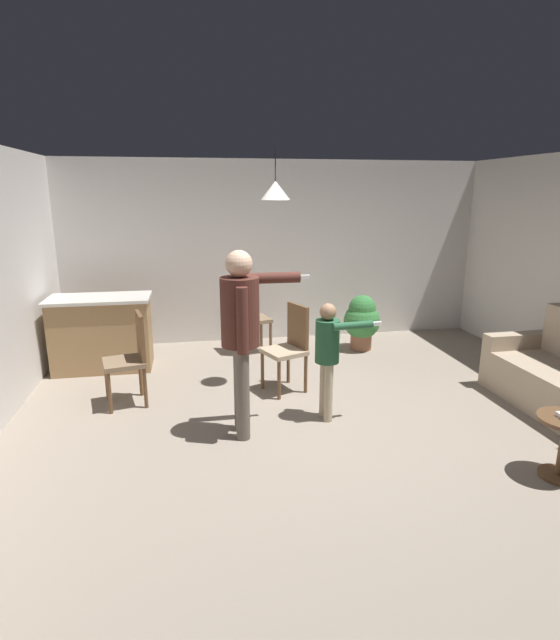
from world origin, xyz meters
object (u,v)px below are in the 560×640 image
object	(u,v)px
potted_plant_corner	(362,320)
dining_chair_by_counter	(131,355)
person_adult	(242,324)
dining_chair_near_wall	(289,345)
dining_chair_centre_back	(249,315)
person_child	(328,348)
kitchen_counter	(102,333)

from	to	relation	value
potted_plant_corner	dining_chair_by_counter	bearing A→B (deg)	-155.65
person_adult	dining_chair_near_wall	distance (m)	1.30
dining_chair_centre_back	potted_plant_corner	bearing A→B (deg)	71.14
person_child	dining_chair_near_wall	world-z (taller)	person_child
potted_plant_corner	dining_chair_near_wall	bearing A→B (deg)	-135.42
dining_chair_near_wall	potted_plant_corner	bearing A→B (deg)	-67.79
person_child	potted_plant_corner	bearing A→B (deg)	146.81
person_child	dining_chair_by_counter	bearing A→B (deg)	-116.08
kitchen_counter	dining_chair_near_wall	world-z (taller)	dining_chair_near_wall
dining_chair_by_counter	dining_chair_near_wall	bearing A→B (deg)	-100.18
person_child	dining_chair_near_wall	size ratio (longest dim) A/B	1.20
kitchen_counter	person_child	world-z (taller)	person_child
person_adult	dining_chair_centre_back	xyz separation A→B (m)	(0.34, 2.46, -0.54)
person_child	dining_chair_centre_back	bearing A→B (deg)	-172.84
dining_chair_by_counter	dining_chair_centre_back	size ratio (longest dim) A/B	1.00
person_child	dining_chair_centre_back	world-z (taller)	person_child
dining_chair_centre_back	potted_plant_corner	distance (m)	1.63
dining_chair_centre_back	potted_plant_corner	size ratio (longest dim) A/B	1.24
potted_plant_corner	person_child	bearing A→B (deg)	-117.43
kitchen_counter	person_adult	bearing A→B (deg)	-52.96
dining_chair_by_counter	dining_chair_centre_back	xyz separation A→B (m)	(1.45, 1.54, 0.00)
person_child	dining_chair_centre_back	xyz separation A→B (m)	(-0.52, 2.27, -0.20)
dining_chair_near_wall	person_child	bearing A→B (deg)	173.40
person_child	dining_chair_centre_back	size ratio (longest dim) A/B	1.20
kitchen_counter	dining_chair_centre_back	world-z (taller)	dining_chair_centre_back
kitchen_counter	dining_chair_near_wall	xyz separation A→B (m)	(2.23, -1.12, 0.07)
person_adult	person_child	bearing A→B (deg)	101.93
potted_plant_corner	kitchen_counter	bearing A→B (deg)	-177.00
person_adult	dining_chair_by_counter	distance (m)	1.53
dining_chair_by_counter	dining_chair_centre_back	bearing A→B (deg)	-56.01
kitchen_counter	potted_plant_corner	xyz separation A→B (m)	(3.56, 0.19, -0.04)
kitchen_counter	dining_chair_centre_back	size ratio (longest dim) A/B	1.26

